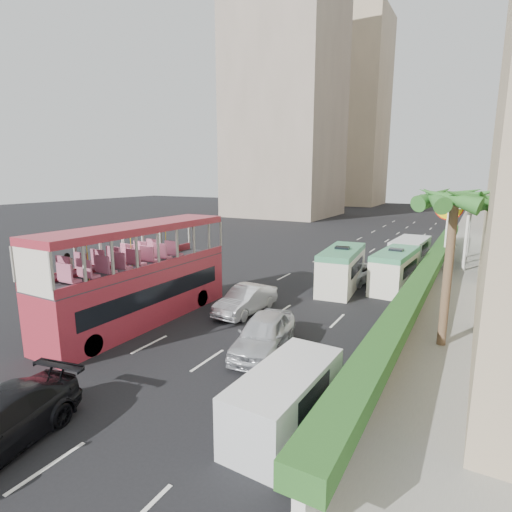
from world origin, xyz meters
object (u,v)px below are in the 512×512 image
Objects in this scene: car_silver_lane_b at (264,352)px; minibus_near at (341,269)px; van_asset at (354,282)px; minibus_far at (395,270)px; panel_van_near at (286,399)px; palm_tree at (448,273)px; car_silver_lane_a at (246,313)px; double_decker_bus at (140,274)px; shell_station at (496,235)px; panel_van_far at (410,253)px.

minibus_near is (-0.13, 11.13, 1.35)m from car_silver_lane_b.
van_asset is 3.10m from minibus_far.
van_asset is at bearing 101.46° from panel_van_near.
palm_tree reaches higher than minibus_near.
van_asset is at bearing 176.48° from minibus_far.
panel_van_near is at bearing -50.38° from car_silver_lane_a.
double_decker_bus is at bearing -163.84° from palm_tree.
panel_van_near is (0.09, -17.19, -0.36)m from minibus_far.
car_silver_lane_b is 11.21m from minibus_near.
double_decker_bus is 2.33× the size of van_asset.
minibus_near is at bearing 103.74° from panel_van_near.
palm_tree is (3.54, 8.44, 2.46)m from panel_van_near.
minibus_far is at bearing 112.53° from palm_tree.
shell_station is at bearing 63.82° from minibus_far.
car_silver_lane_a is 0.78× the size of panel_van_far.
double_decker_bus is 1.80× the size of minibus_near.
panel_van_far is 16.91m from palm_tree.
minibus_far is (3.09, 1.78, -0.07)m from minibus_near.
car_silver_lane_a is 0.94× the size of van_asset.
minibus_far is 11.88m from shell_station.
panel_van_far reaches higher than car_silver_lane_a.
car_silver_lane_a is 22.84m from shell_station.
palm_tree is at bearing -51.51° from minibus_near.
double_decker_bus reaches higher than panel_van_near.
minibus_far is 1.01× the size of panel_van_far.
minibus_near is 9.90m from palm_tree.
van_asset is at bearing 76.96° from minibus_near.
double_decker_bus is 1.72× the size of palm_tree.
minibus_far is at bearing 92.39° from panel_van_near.
shell_station is (2.20, 19.00, -0.63)m from palm_tree.
car_silver_lane_a is at bearing 43.39° from double_decker_bus.
minibus_far is at bearing 1.39° from van_asset.
car_silver_lane_a is at bearing 119.06° from car_silver_lane_b.
shell_station reaches higher than van_asset.
shell_station is at bearing 57.29° from van_asset.
car_silver_lane_b is 5.34m from panel_van_near.
minibus_far reaches higher than car_silver_lane_a.
double_decker_bus is 28.02m from shell_station.
minibus_far reaches higher than panel_van_near.
shell_station is at bearing 80.27° from panel_van_near.
van_asset is at bearing 72.36° from car_silver_lane_a.
car_silver_lane_b is 8.49m from palm_tree.
palm_tree is (3.63, -8.76, 2.09)m from minibus_far.
shell_station reaches higher than panel_van_near.
double_decker_bus is 1.38× the size of shell_station.
shell_station is (8.79, 23.15, 2.75)m from car_silver_lane_b.
minibus_near reaches higher than car_silver_lane_a.
panel_van_near is 0.80× the size of panel_van_far.
minibus_far is at bearing -119.67° from shell_station.
double_decker_bus is 7.64m from car_silver_lane_b.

